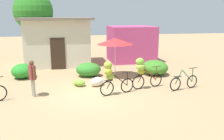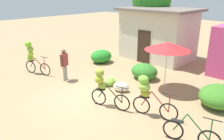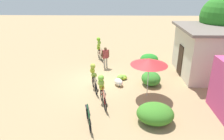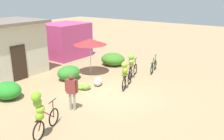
# 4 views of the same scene
# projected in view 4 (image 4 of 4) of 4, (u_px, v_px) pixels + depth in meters

# --- Properties ---
(ground_plane) EXTENTS (60.00, 60.00, 0.00)m
(ground_plane) POSITION_uv_depth(u_px,v_px,m) (113.00, 93.00, 12.10)
(ground_plane) COLOR #A2845C
(building_low) EXTENTS (4.67, 3.47, 3.22)m
(building_low) POSITION_uv_depth(u_px,v_px,m) (3.00, 48.00, 14.28)
(building_low) COLOR beige
(building_low) RESTS_ON ground
(shop_pink) EXTENTS (3.20, 2.80, 2.57)m
(shop_pink) POSITION_uv_depth(u_px,v_px,m) (65.00, 40.00, 18.67)
(shop_pink) COLOR #BB3F77
(shop_pink) RESTS_ON ground
(hedge_bush_front_left) EXTENTS (1.19, 1.37, 0.79)m
(hedge_bush_front_left) POSITION_uv_depth(u_px,v_px,m) (7.00, 90.00, 11.35)
(hedge_bush_front_left) COLOR #278727
(hedge_bush_front_left) RESTS_ON ground
(hedge_bush_front_right) EXTENTS (1.39, 1.15, 0.79)m
(hedge_bush_front_right) POSITION_uv_depth(u_px,v_px,m) (69.00, 73.00, 13.91)
(hedge_bush_front_right) COLOR #32802A
(hedge_bush_front_right) RESTS_ON ground
(hedge_bush_mid) EXTENTS (1.48, 1.66, 0.84)m
(hedge_bush_mid) POSITION_uv_depth(u_px,v_px,m) (113.00, 59.00, 16.65)
(hedge_bush_mid) COLOR #3B7E25
(hedge_bush_mid) RESTS_ON ground
(market_umbrella) EXTENTS (1.95, 1.95, 2.18)m
(market_umbrella) POSITION_uv_depth(u_px,v_px,m) (90.00, 42.00, 14.31)
(market_umbrella) COLOR beige
(market_umbrella) RESTS_ON ground
(bicycle_leftmost) EXTENTS (1.60, 0.67, 1.75)m
(bicycle_leftmost) POSITION_uv_depth(u_px,v_px,m) (41.00, 111.00, 8.10)
(bicycle_leftmost) COLOR black
(bicycle_leftmost) RESTS_ON ground
(bicycle_near_pile) EXTENTS (1.61, 0.59, 1.51)m
(bicycle_near_pile) POSITION_uv_depth(u_px,v_px,m) (125.00, 73.00, 12.34)
(bicycle_near_pile) COLOR black
(bicycle_near_pile) RESTS_ON ground
(bicycle_center_loaded) EXTENTS (1.62, 0.58, 1.49)m
(bicycle_center_loaded) POSITION_uv_depth(u_px,v_px,m) (132.00, 64.00, 13.89)
(bicycle_center_loaded) COLOR black
(bicycle_center_loaded) RESTS_ON ground
(bicycle_by_shop) EXTENTS (1.59, 0.46, 0.99)m
(bicycle_by_shop) POSITION_uv_depth(u_px,v_px,m) (154.00, 66.00, 15.25)
(bicycle_by_shop) COLOR black
(bicycle_by_shop) RESTS_ON ground
(banana_pile_on_ground) EXTENTS (0.72, 0.81, 0.34)m
(banana_pile_on_ground) POSITION_uv_depth(u_px,v_px,m) (84.00, 87.00, 12.49)
(banana_pile_on_ground) COLOR #73A937
(banana_pile_on_ground) RESTS_ON ground
(produce_sack) EXTENTS (0.82, 0.71, 0.44)m
(produce_sack) POSITION_uv_depth(u_px,v_px,m) (98.00, 81.00, 13.02)
(produce_sack) COLOR silver
(produce_sack) RESTS_ON ground
(person_vendor) EXTENTS (0.34, 0.54, 1.57)m
(person_vendor) POSITION_uv_depth(u_px,v_px,m) (72.00, 89.00, 10.04)
(person_vendor) COLOR gray
(person_vendor) RESTS_ON ground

